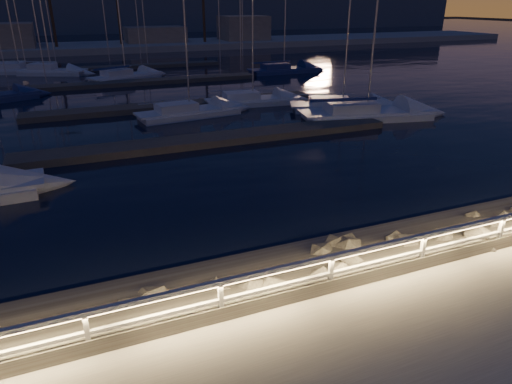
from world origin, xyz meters
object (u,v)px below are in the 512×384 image
sailboat_g (187,111)px  sailboat_j (124,76)px  guard_rail (393,250)px  sailboat_i (50,71)px  sailboat_d (363,113)px  sailboat_h (340,105)px  sailboat_n (18,70)px  sailboat_c (250,100)px  sailboat_l (282,69)px

sailboat_g → sailboat_j: size_ratio=0.97×
guard_rail → sailboat_i: 48.85m
sailboat_d → sailboat_g: bearing=166.4°
sailboat_h → sailboat_n: bearing=150.5°
sailboat_c → sailboat_n: 31.35m
sailboat_i → sailboat_n: bearing=167.2°
guard_rail → sailboat_h: size_ratio=3.36×
sailboat_g → sailboat_i: 26.80m
sailboat_l → guard_rail: bearing=-111.4°
guard_rail → sailboat_c: (5.79, 24.94, -0.97)m
guard_rail → sailboat_h: sailboat_h is taller
sailboat_j → sailboat_l: bearing=-29.6°
sailboat_i → sailboat_n: size_ratio=0.99×
guard_rail → sailboat_l: bearing=68.5°
sailboat_l → sailboat_n: 29.93m
sailboat_d → sailboat_i: size_ratio=1.24×
guard_rail → sailboat_l: (15.52, 39.51, -0.96)m
sailboat_h → sailboat_j: 24.43m
sailboat_j → guard_rail: bearing=-111.8°
sailboat_h → sailboat_c: bearing=162.8°
guard_rail → sailboat_j: bearing=92.6°
sailboat_l → sailboat_j: bearing=174.9°
sailboat_c → sailboat_n: sailboat_n is taller
sailboat_i → sailboat_n: 4.19m
sailboat_g → sailboat_l: sailboat_l is taller
sailboat_j → sailboat_l: 17.44m
sailboat_g → sailboat_n: sailboat_n is taller
sailboat_d → sailboat_h: 2.90m
guard_rail → sailboat_i: bearing=100.6°
sailboat_c → sailboat_j: (-7.63, 16.15, 0.03)m
sailboat_i → sailboat_l: 25.91m
sailboat_g → sailboat_i: bearing=102.6°
sailboat_d → sailboat_j: sailboat_d is taller
sailboat_l → sailboat_n: (-27.83, 11.02, 0.02)m
sailboat_j → sailboat_n: sailboat_j is taller
sailboat_c → sailboat_d: bearing=-48.5°
sailboat_g → sailboat_l: 22.74m
guard_rail → sailboat_g: size_ratio=3.44×
sailboat_n → sailboat_g: bearing=-49.4°
guard_rail → sailboat_h: 23.32m
sailboat_d → sailboat_l: sailboat_d is taller
guard_rail → sailboat_g: 22.82m
sailboat_c → sailboat_l: 17.52m
sailboat_i → sailboat_j: 9.93m
sailboat_g → sailboat_l: size_ratio=0.92×
sailboat_d → sailboat_g: size_ratio=1.23×
guard_rail → sailboat_j: size_ratio=3.33×
sailboat_d → guard_rail: bearing=-111.3°
sailboat_i → sailboat_n: (-3.36, 2.51, -0.02)m
sailboat_g → sailboat_h: (11.10, -2.36, -0.01)m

